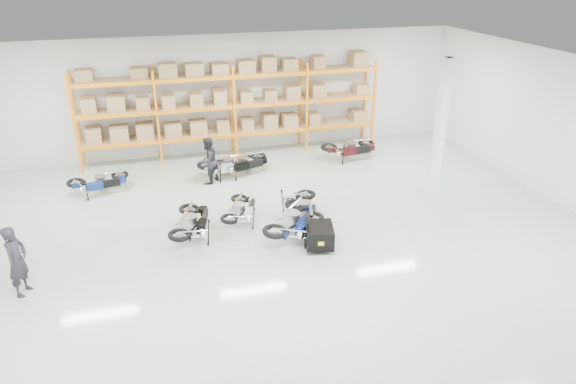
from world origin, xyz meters
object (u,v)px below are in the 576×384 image
object	(u,v)px
moto_touring_right	(302,203)
moto_back_d	(350,145)
moto_blue_centre	(295,216)
moto_silver_left	(241,206)
person_back	(208,161)
person_left	(17,261)
moto_back_c	(242,159)
moto_black_far_left	(192,218)
trailer	(319,235)
moto_back_b	(228,161)
moto_back_a	(99,178)

from	to	relation	value
moto_touring_right	moto_back_d	world-z (taller)	moto_back_d
moto_blue_centre	moto_back_d	bearing A→B (deg)	-89.59
moto_silver_left	person_back	xyz separation A→B (m)	(-0.53, 3.07, 0.33)
person_left	person_back	distance (m)	7.18
moto_touring_right	moto_back_c	distance (m)	4.10
moto_black_far_left	moto_back_c	bearing A→B (deg)	-102.63
moto_black_far_left	trailer	bearing A→B (deg)	169.79
moto_back_c	person_left	world-z (taller)	person_left
moto_back_c	moto_back_d	distance (m)	4.25
moto_back_d	person_back	xyz separation A→B (m)	(-5.50, -0.84, 0.24)
trailer	person_back	size ratio (longest dim) A/B	0.96
moto_back_c	moto_touring_right	bearing A→B (deg)	177.79
trailer	moto_blue_centre	bearing A→B (deg)	131.96
moto_back_b	moto_back_d	distance (m)	4.76
moto_black_far_left	moto_back_a	world-z (taller)	moto_black_far_left
moto_touring_right	person_back	distance (m)	4.16
moto_blue_centre	trailer	xyz separation A→B (m)	(0.45, -0.80, -0.24)
moto_touring_right	moto_back_a	distance (m)	6.82
moto_back_c	moto_back_d	world-z (taller)	moto_back_d
person_left	moto_back_d	bearing A→B (deg)	-40.36
moto_touring_right	person_left	size ratio (longest dim) A/B	1.07
moto_black_far_left	trailer	distance (m)	3.49
moto_silver_left	moto_back_b	xyz separation A→B (m)	(0.21, 3.54, 0.07)
moto_silver_left	trailer	size ratio (longest dim) A/B	1.02
moto_black_far_left	person_left	size ratio (longest dim) A/B	1.05
moto_back_a	moto_back_c	world-z (taller)	moto_back_c
moto_silver_left	trailer	bearing A→B (deg)	152.73
moto_back_a	moto_back_c	distance (m)	4.81
moto_back_b	person_back	bearing A→B (deg)	108.48
moto_black_far_left	moto_back_b	world-z (taller)	moto_back_b
moto_black_far_left	trailer	world-z (taller)	moto_black_far_left
moto_touring_right	trailer	size ratio (longest dim) A/B	1.17
moto_back_d	moto_back_c	bearing A→B (deg)	91.77
moto_back_b	moto_back_c	size ratio (longest dim) A/B	1.01
moto_blue_centre	moto_back_a	world-z (taller)	moto_blue_centre
moto_back_a	moto_back_d	distance (m)	9.07
moto_back_b	moto_back_d	xyz separation A→B (m)	(4.75, 0.37, 0.02)
moto_back_a	moto_back_d	world-z (taller)	moto_back_d
trailer	moto_back_a	size ratio (longest dim) A/B	0.92
moto_back_b	moto_back_c	bearing A→B (deg)	-101.57
moto_touring_right	trailer	world-z (taller)	moto_touring_right
moto_touring_right	moto_back_a	bearing A→B (deg)	157.41
moto_back_a	person_back	bearing A→B (deg)	-104.66
trailer	moto_silver_left	bearing A→B (deg)	142.75
moto_touring_right	person_back	world-z (taller)	person_back
moto_back_b	person_left	distance (m)	8.04
moto_black_far_left	trailer	size ratio (longest dim) A/B	1.16
moto_back_a	moto_silver_left	bearing A→B (deg)	-140.62
moto_silver_left	moto_back_a	distance (m)	5.19
moto_back_d	person_left	xyz separation A→B (m)	(-10.46, -6.02, 0.28)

